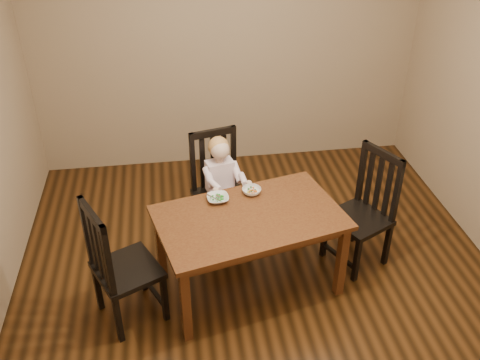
{
  "coord_description": "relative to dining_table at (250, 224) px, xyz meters",
  "views": [
    {
      "loc": [
        -0.64,
        -3.28,
        3.07
      ],
      "look_at": [
        -0.12,
        0.25,
        0.8
      ],
      "focal_mm": 40.0,
      "sensor_mm": 36.0,
      "label": 1
    }
  ],
  "objects": [
    {
      "name": "chair_right",
      "position": [
        0.99,
        0.2,
        -0.12
      ],
      "size": [
        0.57,
        0.58,
        1.02
      ],
      "rotation": [
        0.0,
        0.0,
        2.04
      ],
      "color": "black",
      "rests_on": "room"
    },
    {
      "name": "room",
      "position": [
        0.1,
        0.08,
        0.74
      ],
      "size": [
        4.01,
        4.01,
        2.71
      ],
      "color": "#48280F",
      "rests_on": "ground"
    },
    {
      "name": "dining_table",
      "position": [
        0.0,
        0.0,
        0.0
      ],
      "size": [
        1.54,
        1.13,
        0.69
      ],
      "rotation": [
        0.0,
        0.0,
        0.23
      ],
      "color": "#441E10",
      "rests_on": "room"
    },
    {
      "name": "toddler",
      "position": [
        -0.15,
        0.65,
        0.01
      ],
      "size": [
        0.39,
        0.44,
        0.52
      ],
      "primitive_type": null,
      "rotation": [
        0.0,
        0.0,
        3.38
      ],
      "color": "silver",
      "rests_on": "chair_child"
    },
    {
      "name": "chair_child",
      "position": [
        -0.16,
        0.7,
        -0.13
      ],
      "size": [
        0.52,
        0.51,
        1.01
      ],
      "rotation": [
        0.0,
        0.0,
        3.38
      ],
      "color": "black",
      "rests_on": "room"
    },
    {
      "name": "bowl_peas",
      "position": [
        -0.21,
        0.23,
        0.1
      ],
      "size": [
        0.18,
        0.18,
        0.04
      ],
      "primitive_type": "imported",
      "rotation": [
        0.0,
        0.0,
        0.05
      ],
      "color": "silver",
      "rests_on": "dining_table"
    },
    {
      "name": "bowl_veg",
      "position": [
        0.06,
        0.29,
        0.1
      ],
      "size": [
        0.18,
        0.18,
        0.05
      ],
      "primitive_type": "imported",
      "rotation": [
        0.0,
        0.0,
        -0.22
      ],
      "color": "silver",
      "rests_on": "dining_table"
    },
    {
      "name": "fork",
      "position": [
        -0.25,
        0.2,
        0.12
      ],
      "size": [
        0.1,
        0.06,
        0.04
      ],
      "rotation": [
        0.0,
        0.0,
        1.1
      ],
      "color": "silver",
      "rests_on": "bowl_peas"
    },
    {
      "name": "chair_left",
      "position": [
        -0.98,
        -0.21,
        -0.11
      ],
      "size": [
        0.58,
        0.59,
        1.04
      ],
      "rotation": [
        0.0,
        0.0,
        -1.12
      ],
      "color": "black",
      "rests_on": "room"
    }
  ]
}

